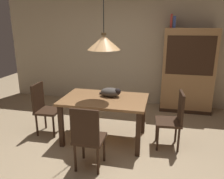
{
  "coord_description": "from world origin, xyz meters",
  "views": [
    {
      "loc": [
        0.79,
        -2.86,
        1.96
      ],
      "look_at": [
        -0.06,
        0.78,
        0.85
      ],
      "focal_mm": 36.33,
      "sensor_mm": 36.0,
      "label": 1
    }
  ],
  "objects_px": {
    "chair_left_side": "(44,106)",
    "book_red_tall": "(171,21)",
    "cat_sleeping": "(111,92)",
    "pendant_lamp": "(104,42)",
    "chair_near_front": "(88,136)",
    "dining_table": "(105,104)",
    "chair_right_side": "(173,118)",
    "book_blue_wide": "(174,22)",
    "hutch_bookcase": "(187,73)"
  },
  "relations": [
    {
      "from": "chair_left_side",
      "to": "book_red_tall",
      "type": "distance_m",
      "value": 3.13
    },
    {
      "from": "cat_sleeping",
      "to": "pendant_lamp",
      "type": "bearing_deg",
      "value": -124.83
    },
    {
      "from": "chair_left_side",
      "to": "chair_near_front",
      "type": "relative_size",
      "value": 1.0
    },
    {
      "from": "dining_table",
      "to": "chair_left_side",
      "type": "height_order",
      "value": "chair_left_side"
    },
    {
      "from": "chair_right_side",
      "to": "book_blue_wide",
      "type": "distance_m",
      "value": 2.26
    },
    {
      "from": "chair_left_side",
      "to": "chair_near_front",
      "type": "distance_m",
      "value": 1.43
    },
    {
      "from": "book_blue_wide",
      "to": "book_red_tall",
      "type": "bearing_deg",
      "value": 180.0
    },
    {
      "from": "cat_sleeping",
      "to": "book_blue_wide",
      "type": "relative_size",
      "value": 1.63
    },
    {
      "from": "pendant_lamp",
      "to": "book_blue_wide",
      "type": "bearing_deg",
      "value": 58.03
    },
    {
      "from": "chair_right_side",
      "to": "pendant_lamp",
      "type": "distance_m",
      "value": 1.61
    },
    {
      "from": "chair_left_side",
      "to": "book_blue_wide",
      "type": "relative_size",
      "value": 3.88
    },
    {
      "from": "chair_left_side",
      "to": "hutch_bookcase",
      "type": "xyz_separation_m",
      "value": [
        2.58,
        1.74,
        0.38
      ]
    },
    {
      "from": "chair_right_side",
      "to": "pendant_lamp",
      "type": "height_order",
      "value": "pendant_lamp"
    },
    {
      "from": "cat_sleeping",
      "to": "book_red_tall",
      "type": "relative_size",
      "value": 1.4
    },
    {
      "from": "chair_left_side",
      "to": "cat_sleeping",
      "type": "xyz_separation_m",
      "value": [
        1.21,
        0.12,
        0.32
      ]
    },
    {
      "from": "dining_table",
      "to": "chair_right_side",
      "type": "relative_size",
      "value": 1.51
    },
    {
      "from": "pendant_lamp",
      "to": "hutch_bookcase",
      "type": "relative_size",
      "value": 0.7
    },
    {
      "from": "book_red_tall",
      "to": "book_blue_wide",
      "type": "distance_m",
      "value": 0.07
    },
    {
      "from": "dining_table",
      "to": "chair_near_front",
      "type": "relative_size",
      "value": 1.51
    },
    {
      "from": "chair_near_front",
      "to": "cat_sleeping",
      "type": "distance_m",
      "value": 1.05
    },
    {
      "from": "book_red_tall",
      "to": "pendant_lamp",
      "type": "bearing_deg",
      "value": -120.45
    },
    {
      "from": "chair_right_side",
      "to": "hutch_bookcase",
      "type": "bearing_deg",
      "value": 79.43
    },
    {
      "from": "dining_table",
      "to": "chair_near_front",
      "type": "xyz_separation_m",
      "value": [
        0.0,
        -0.88,
        -0.14
      ]
    },
    {
      "from": "chair_right_side",
      "to": "hutch_bookcase",
      "type": "height_order",
      "value": "hutch_bookcase"
    },
    {
      "from": "dining_table",
      "to": "book_blue_wide",
      "type": "height_order",
      "value": "book_blue_wide"
    },
    {
      "from": "book_red_tall",
      "to": "chair_left_side",
      "type": "bearing_deg",
      "value": -141.02
    },
    {
      "from": "pendant_lamp",
      "to": "chair_right_side",
      "type": "bearing_deg",
      "value": 0.33
    },
    {
      "from": "pendant_lamp",
      "to": "chair_near_front",
      "type": "bearing_deg",
      "value": -89.98
    },
    {
      "from": "chair_left_side",
      "to": "book_blue_wide",
      "type": "height_order",
      "value": "book_blue_wide"
    },
    {
      "from": "book_blue_wide",
      "to": "chair_left_side",
      "type": "bearing_deg",
      "value": -141.83
    },
    {
      "from": "chair_right_side",
      "to": "cat_sleeping",
      "type": "distance_m",
      "value": 1.1
    },
    {
      "from": "dining_table",
      "to": "chair_near_front",
      "type": "distance_m",
      "value": 0.89
    },
    {
      "from": "chair_right_side",
      "to": "pendant_lamp",
      "type": "xyz_separation_m",
      "value": [
        -1.13,
        -0.01,
        1.15
      ]
    },
    {
      "from": "chair_right_side",
      "to": "hutch_bookcase",
      "type": "relative_size",
      "value": 0.5
    },
    {
      "from": "book_blue_wide",
      "to": "cat_sleeping",
      "type": "bearing_deg",
      "value": -121.75
    },
    {
      "from": "chair_near_front",
      "to": "dining_table",
      "type": "bearing_deg",
      "value": 90.02
    },
    {
      "from": "cat_sleeping",
      "to": "pendant_lamp",
      "type": "height_order",
      "value": "pendant_lamp"
    },
    {
      "from": "dining_table",
      "to": "cat_sleeping",
      "type": "height_order",
      "value": "cat_sleeping"
    },
    {
      "from": "chair_right_side",
      "to": "chair_near_front",
      "type": "xyz_separation_m",
      "value": [
        -1.13,
        -0.88,
        0.0
      ]
    },
    {
      "from": "dining_table",
      "to": "chair_near_front",
      "type": "height_order",
      "value": "chair_near_front"
    },
    {
      "from": "book_blue_wide",
      "to": "hutch_bookcase",
      "type": "bearing_deg",
      "value": -0.23
    },
    {
      "from": "chair_left_side",
      "to": "pendant_lamp",
      "type": "xyz_separation_m",
      "value": [
        1.13,
        0.0,
        1.15
      ]
    },
    {
      "from": "book_red_tall",
      "to": "book_blue_wide",
      "type": "height_order",
      "value": "book_red_tall"
    },
    {
      "from": "book_red_tall",
      "to": "hutch_bookcase",
      "type": "bearing_deg",
      "value": -0.2
    },
    {
      "from": "chair_left_side",
      "to": "book_red_tall",
      "type": "relative_size",
      "value": 3.32
    },
    {
      "from": "chair_left_side",
      "to": "book_red_tall",
      "type": "xyz_separation_m",
      "value": [
        2.15,
        1.74,
        1.48
      ]
    },
    {
      "from": "cat_sleeping",
      "to": "hutch_bookcase",
      "type": "distance_m",
      "value": 2.11
    },
    {
      "from": "hutch_bookcase",
      "to": "book_red_tall",
      "type": "distance_m",
      "value": 1.18
    },
    {
      "from": "chair_near_front",
      "to": "book_blue_wide",
      "type": "height_order",
      "value": "book_blue_wide"
    },
    {
      "from": "chair_right_side",
      "to": "cat_sleeping",
      "type": "height_order",
      "value": "chair_right_side"
    }
  ]
}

